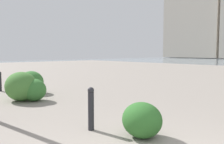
{
  "coord_description": "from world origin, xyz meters",
  "views": [
    {
      "loc": [
        -1.51,
        2.17,
        1.56
      ],
      "look_at": [
        7.44,
        -5.82,
        0.57
      ],
      "focal_mm": 38.56,
      "sensor_mm": 36.0,
      "label": 1
    }
  ],
  "objects": [
    {
      "name": "bollard_mid",
      "position": [
        8.56,
        -0.82,
        0.41
      ],
      "size": [
        0.13,
        0.13,
        0.79
      ],
      "color": "#232328",
      "rests_on": "ground"
    },
    {
      "name": "building_highrise",
      "position": [
        35.56,
        -65.13,
        10.86
      ],
      "size": [
        16.76,
        10.98,
        23.78
      ],
      "color": "#B2A899",
      "rests_on": "ground"
    },
    {
      "name": "shrub_low",
      "position": [
        7.3,
        -1.57,
        0.42
      ],
      "size": [
        0.99,
        0.89,
        0.84
      ],
      "color": "#387533",
      "rests_on": "ground"
    },
    {
      "name": "shrub_round",
      "position": [
        5.82,
        -1.03,
        0.35
      ],
      "size": [
        0.83,
        0.75,
        0.71
      ],
      "color": "#387533",
      "rests_on": "ground"
    },
    {
      "name": "shrub_wide",
      "position": [
        1.33,
        -1.09,
        0.33
      ],
      "size": [
        0.77,
        0.69,
        0.65
      ],
      "color": "#2D6628",
      "rests_on": "ground"
    },
    {
      "name": "shrub_tall",
      "position": [
        6.11,
        -0.73,
        0.47
      ],
      "size": [
        1.1,
        0.99,
        0.93
      ],
      "color": "#477F38",
      "rests_on": "ground"
    },
    {
      "name": "bollard_near",
      "position": [
        2.28,
        -0.65,
        0.45
      ],
      "size": [
        0.13,
        0.13,
        0.87
      ],
      "color": "#232328",
      "rests_on": "ground"
    }
  ]
}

